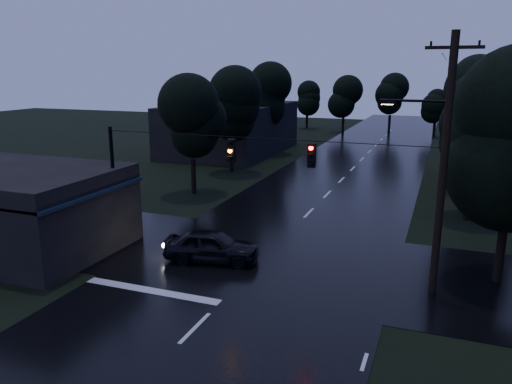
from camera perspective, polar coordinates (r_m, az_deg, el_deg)
The scene contains 14 objects.
main_road at distance 40.36m, azimuth 9.73°, elevation 1.33°, with size 12.00×120.00×0.02m, color black.
cross_street at distance 23.66m, azimuth 0.98°, elevation -7.56°, with size 60.00×9.00×0.02m, color black.
building_far_left at distance 53.59m, azimuth -2.90°, elevation 7.30°, with size 10.00×16.00×5.00m, color black.
utility_pole_main at distance 20.00m, azimuth 20.42°, elevation 3.24°, with size 3.50×0.30×10.00m.
utility_pole_far at distance 37.03m, azimuth 22.09°, elevation 5.48°, with size 2.00×0.30×7.50m.
anchor_pole_left at distance 25.39m, azimuth -15.91°, elevation 0.49°, with size 0.18×0.18×6.00m, color black.
span_signals at distance 21.16m, azimuth 1.53°, elevation 4.61°, with size 15.00×0.37×1.12m.
tree_left_a at distance 35.01m, azimuth -7.36°, elevation 8.20°, with size 3.92×3.92×8.26m.
tree_left_b at distance 42.42m, azimuth -2.94°, elevation 9.79°, with size 4.20×4.20×8.85m.
tree_left_c at distance 51.88m, azimuth 0.97°, elevation 10.97°, with size 4.48×4.48×9.44m.
tree_right_a at distance 30.89m, azimuth 23.81°, elevation 7.09°, with size 4.20×4.20×8.85m.
tree_right_b at distance 38.86m, azimuth 24.28°, elevation 8.77°, with size 4.48×4.48×9.44m.
tree_right_c at distance 48.84m, azimuth 24.47°, elevation 10.01°, with size 4.76×4.76×10.03m.
car at distance 23.17m, azimuth -5.07°, elevation -6.13°, with size 1.75×4.35×1.48m, color black.
Camera 1 is at (7.48, -8.71, 8.67)m, focal length 35.00 mm.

